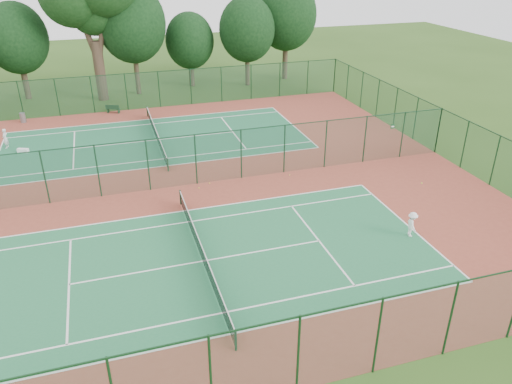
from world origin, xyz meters
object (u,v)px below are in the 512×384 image
player_far (5,138)px  bench (113,109)px  player_near (412,224)px  trash_bin (23,118)px  kit_bag (23,151)px

player_far → bench: 10.69m
player_near → player_far: bearing=59.5°
player_far → trash_bin: size_ratio=1.77×
trash_bin → bench: 7.80m
player_far → kit_bag: 2.00m
trash_bin → bench: bearing=2.6°
trash_bin → bench: size_ratio=0.65×
player_far → trash_bin: 6.28m
bench → kit_bag: bearing=-106.8°
kit_bag → trash_bin: bearing=117.5°
trash_bin → bench: trash_bin is taller
player_near → trash_bin: player_near is taller
bench → kit_bag: bench is taller
player_near → player_far: player_far is taller
bench → player_far: bearing=-117.0°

